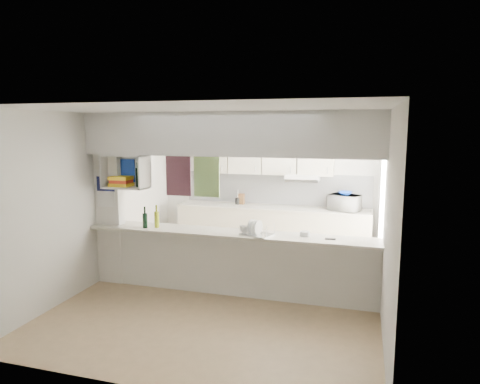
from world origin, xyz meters
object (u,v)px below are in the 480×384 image
at_px(bowl, 345,193).
at_px(dish_rack, 257,229).
at_px(wine_bottles, 151,219).
at_px(microwave, 345,203).

xyz_separation_m(bowl, dish_rack, (-1.09, -2.10, -0.23)).
bearing_deg(wine_bottles, microwave, 38.56).
xyz_separation_m(microwave, wine_bottles, (-2.69, -2.14, -0.02)).
height_order(microwave, dish_rack, microwave).
relative_size(dish_rack, wine_bottles, 1.42).
height_order(microwave, wine_bottles, wine_bottles).
bearing_deg(bowl, wine_bottles, -141.79).
bearing_deg(microwave, dish_rack, 83.00).
relative_size(bowl, dish_rack, 0.52).
bearing_deg(microwave, bowl, 119.52).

